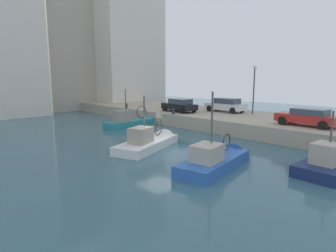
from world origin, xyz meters
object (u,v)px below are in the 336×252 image
(mooring_bollard_mid, at_px, (173,111))
(quay_streetlamp, at_px, (254,81))
(fishing_boat_navy, at_px, (335,167))
(parked_car_red, at_px, (307,117))
(mooring_bollard_north, at_px, (126,106))
(fishing_boat_white, at_px, (150,145))
(fishing_boat_blue, at_px, (217,164))
(parked_car_white, at_px, (226,105))
(parked_car_black, at_px, (179,105))
(fishing_boat_teal, at_px, (133,124))

(mooring_bollard_mid, height_order, quay_streetlamp, quay_streetlamp)
(fishing_boat_navy, xyz_separation_m, quay_streetlamp, (9.11, 10.05, 4.32))
(fishing_boat_navy, relative_size, mooring_bollard_mid, 11.02)
(parked_car_red, distance_m, mooring_bollard_north, 20.08)
(fishing_boat_white, distance_m, fishing_boat_blue, 5.90)
(parked_car_white, bearing_deg, mooring_bollard_mid, 155.21)
(fishing_boat_white, distance_m, parked_car_black, 11.22)
(parked_car_red, relative_size, mooring_bollard_north, 7.94)
(fishing_boat_white, bearing_deg, mooring_bollard_north, 60.59)
(mooring_bollard_north, bearing_deg, fishing_boat_white, -119.41)
(mooring_bollard_north, bearing_deg, quay_streetlamp, -67.35)
(parked_car_white, bearing_deg, fishing_boat_white, -168.67)
(fishing_boat_navy, xyz_separation_m, mooring_bollard_north, (3.46, 23.59, 1.34))
(fishing_boat_teal, height_order, fishing_boat_white, fishing_boat_teal)
(fishing_boat_white, distance_m, quay_streetlamp, 13.72)
(mooring_bollard_mid, bearing_deg, parked_car_white, -24.79)
(fishing_boat_blue, distance_m, parked_car_black, 15.38)
(parked_car_white, bearing_deg, parked_car_black, 135.00)
(fishing_boat_blue, relative_size, mooring_bollard_mid, 11.53)
(parked_car_black, bearing_deg, parked_car_red, -88.24)
(fishing_boat_white, height_order, mooring_bollard_north, fishing_boat_white)
(parked_car_black, xyz_separation_m, parked_car_white, (3.51, -3.51, 0.03))
(mooring_bollard_mid, bearing_deg, fishing_boat_teal, 134.19)
(parked_car_black, bearing_deg, quay_streetlamp, -60.25)
(fishing_boat_teal, height_order, mooring_bollard_north, fishing_boat_teal)
(parked_car_red, bearing_deg, parked_car_white, 71.77)
(fishing_boat_navy, xyz_separation_m, parked_car_white, (8.88, 13.09, 1.81))
(fishing_boat_teal, relative_size, fishing_boat_navy, 1.03)
(parked_car_red, relative_size, mooring_bollard_mid, 7.94)
(mooring_bollard_mid, xyz_separation_m, mooring_bollard_north, (0.00, 8.00, 0.00))
(fishing_boat_blue, bearing_deg, mooring_bollard_north, 68.20)
(fishing_boat_navy, bearing_deg, fishing_boat_blue, 131.68)
(parked_car_black, relative_size, mooring_bollard_mid, 7.66)
(parked_car_white, bearing_deg, fishing_boat_navy, -124.15)
(fishing_boat_blue, distance_m, fishing_boat_navy, 6.20)
(fishing_boat_teal, bearing_deg, fishing_boat_blue, -108.64)
(fishing_boat_teal, relative_size, mooring_bollard_mid, 11.32)
(fishing_boat_teal, height_order, quay_streetlamp, quay_streetlamp)
(fishing_boat_blue, height_order, parked_car_black, fishing_boat_blue)
(fishing_boat_white, height_order, parked_car_red, fishing_boat_white)
(fishing_boat_teal, xyz_separation_m, parked_car_white, (8.30, -5.47, 1.78))
(fishing_boat_teal, relative_size, mooring_bollard_north, 11.32)
(mooring_bollard_mid, bearing_deg, parked_car_red, -79.08)
(fishing_boat_teal, relative_size, fishing_boat_blue, 0.98)
(fishing_boat_navy, distance_m, parked_car_black, 17.53)
(parked_car_black, bearing_deg, fishing_boat_blue, -128.42)
(parked_car_red, xyz_separation_m, parked_car_white, (3.11, 9.44, 0.05))
(fishing_boat_blue, xyz_separation_m, parked_car_white, (13.00, 8.46, 1.81))
(fishing_boat_teal, bearing_deg, mooring_bollard_north, 60.17)
(parked_car_white, bearing_deg, fishing_boat_blue, -146.95)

